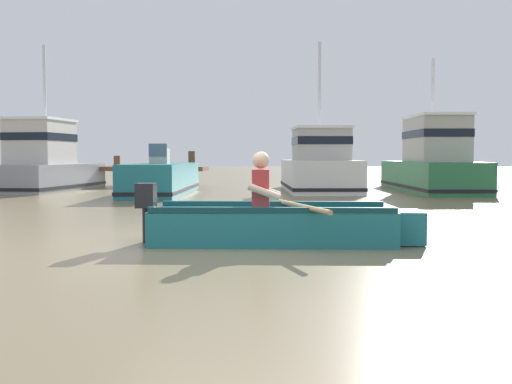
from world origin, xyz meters
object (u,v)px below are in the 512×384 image
(rowboat_with_person, at_px, (278,224))
(moored_boat_teal, at_px, (162,179))
(moored_boat_white, at_px, (319,167))
(moored_boat_green, at_px, (432,164))
(moored_boat_grey, at_px, (45,164))

(rowboat_with_person, bearing_deg, moored_boat_teal, 110.09)
(rowboat_with_person, relative_size, moored_boat_white, 0.67)
(moored_boat_teal, relative_size, moored_boat_green, 0.89)
(moored_boat_grey, relative_size, moored_boat_white, 0.96)
(moored_boat_grey, height_order, moored_boat_teal, moored_boat_grey)
(rowboat_with_person, distance_m, moored_boat_teal, 11.06)
(moored_boat_grey, bearing_deg, moored_boat_green, 2.13)
(moored_boat_grey, xyz_separation_m, moored_boat_green, (12.56, 0.47, 0.03))
(moored_boat_grey, height_order, moored_boat_white, moored_boat_white)
(moored_boat_white, height_order, moored_boat_green, moored_boat_white)
(moored_boat_grey, distance_m, moored_boat_green, 12.57)
(moored_boat_green, bearing_deg, rowboat_with_person, -110.33)
(rowboat_with_person, distance_m, moored_boat_white, 12.08)
(moored_boat_white, bearing_deg, rowboat_with_person, -94.49)
(moored_boat_teal, xyz_separation_m, moored_boat_white, (4.74, 1.65, 0.34))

